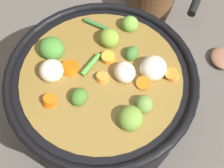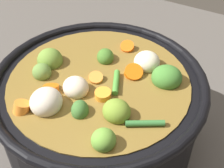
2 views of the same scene
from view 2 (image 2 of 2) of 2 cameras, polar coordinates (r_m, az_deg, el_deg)
ground_plane at (r=0.57m, az=-2.00°, el=-10.10°), size 1.10×1.10×0.00m
cooking_pot at (r=0.51m, az=-2.22°, el=-4.75°), size 0.33×0.33×0.17m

